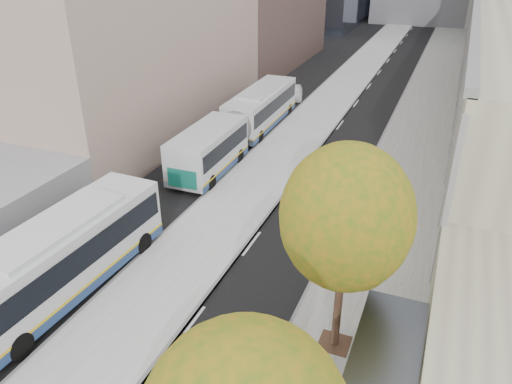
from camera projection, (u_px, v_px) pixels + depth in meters
The scene contains 7 objects.
bus_platform at pixel (309, 124), 38.40m from camera, with size 4.25×150.00×0.15m, color #A8A8A8.
sidewalk at pixel (416, 139), 35.76m from camera, with size 4.75×150.00×0.08m, color gray.
bus_shelter at pixel (393, 356), 14.42m from camera, with size 1.90×4.40×2.53m.
tree_c at pixel (346, 218), 15.40m from camera, with size 4.20×4.20×7.28m.
bus_far at pixel (241, 123), 34.31m from camera, with size 2.67×16.96×2.82m.
cyclist at pixel (202, 375), 15.65m from camera, with size 0.63×1.57×1.95m.
distant_car at pixel (295, 92), 44.56m from camera, with size 1.40×3.48×1.18m, color white.
Camera 1 is at (5.98, -0.41, 13.00)m, focal length 35.00 mm.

